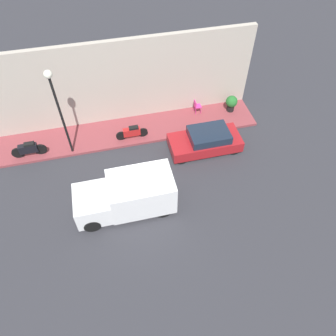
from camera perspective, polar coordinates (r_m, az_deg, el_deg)
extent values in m
plane|color=#2D2D33|center=(16.04, -4.65, -6.04)|extent=(60.00, 60.00, 0.00)
cube|color=brown|center=(19.29, -7.37, 6.27)|extent=(2.34, 15.34, 0.15)
cube|color=#B2A899|center=(18.79, -8.74, 14.37)|extent=(0.30, 15.34, 5.02)
cube|color=maroon|center=(18.07, 6.40, 4.44)|extent=(1.74, 3.88, 0.62)
cube|color=#192333|center=(17.74, 7.15, 5.77)|extent=(1.53, 2.13, 0.46)
cylinder|color=black|center=(17.36, 2.40, 1.53)|extent=(0.20, 0.58, 0.58)
cylinder|color=black|center=(18.36, 1.18, 4.93)|extent=(0.20, 0.58, 0.58)
cylinder|color=black|center=(18.18, 11.56, 3.12)|extent=(0.20, 0.58, 0.58)
cylinder|color=black|center=(19.14, 9.96, 6.32)|extent=(0.20, 0.58, 0.58)
cube|color=white|center=(15.11, -4.67, -4.10)|extent=(1.94, 2.94, 1.70)
cube|color=white|center=(15.36, -12.98, -6.14)|extent=(1.84, 1.58, 1.19)
cube|color=#192333|center=(15.11, -14.08, -5.58)|extent=(1.65, 0.87, 0.48)
cylinder|color=black|center=(15.26, -13.04, -9.70)|extent=(0.22, 0.76, 0.76)
cylinder|color=black|center=(16.21, -13.53, -4.68)|extent=(0.22, 0.76, 0.76)
cylinder|color=black|center=(15.27, -0.81, -7.50)|extent=(0.22, 0.76, 0.76)
cylinder|color=black|center=(16.23, -2.14, -2.64)|extent=(0.22, 0.76, 0.76)
cube|color=#B21E1E|center=(18.48, -6.33, 6.29)|extent=(0.30, 0.96, 0.44)
cube|color=black|center=(18.30, -6.00, 6.99)|extent=(0.27, 0.52, 0.12)
cylinder|color=black|center=(18.57, -8.17, 5.56)|extent=(0.10, 0.56, 0.56)
cylinder|color=black|center=(18.64, -4.41, 6.21)|extent=(0.10, 0.56, 0.56)
cube|color=black|center=(18.86, -23.17, 3.14)|extent=(0.30, 0.96, 0.49)
cube|color=black|center=(18.63, -23.06, 3.86)|extent=(0.27, 0.52, 0.12)
cylinder|color=black|center=(19.14, -24.63, 2.41)|extent=(0.10, 0.66, 0.66)
cylinder|color=black|center=(18.87, -21.32, 3.06)|extent=(0.10, 0.66, 0.66)
cylinder|color=black|center=(17.14, -17.98, 8.31)|extent=(0.12, 0.12, 4.73)
sphere|color=silver|center=(15.71, -20.19, 15.07)|extent=(0.40, 0.40, 0.40)
cylinder|color=black|center=(20.70, 10.82, 10.27)|extent=(0.45, 0.45, 0.39)
sphere|color=#236628|center=(20.41, 11.02, 11.30)|extent=(0.71, 0.71, 0.71)
cube|color=#D8338C|center=(20.12, 5.19, 10.70)|extent=(0.40, 0.40, 0.04)
cube|color=#D8338C|center=(19.95, 4.73, 11.10)|extent=(0.40, 0.04, 0.38)
cylinder|color=#D8338C|center=(20.20, 5.76, 9.93)|extent=(0.04, 0.04, 0.44)
cylinder|color=#D8338C|center=(20.45, 5.47, 10.53)|extent=(0.04, 0.04, 0.44)
cylinder|color=#D8338C|center=(20.11, 4.81, 9.80)|extent=(0.04, 0.04, 0.44)
cylinder|color=#D8338C|center=(20.36, 4.53, 10.40)|extent=(0.04, 0.04, 0.44)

